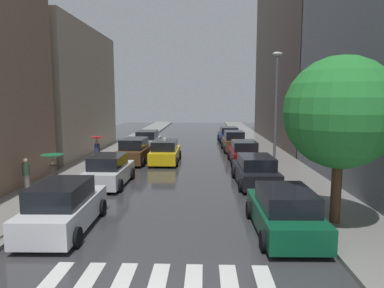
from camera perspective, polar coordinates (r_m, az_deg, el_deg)
ground_plane at (r=30.41m, az=-0.16°, el=-1.20°), size 28.00×72.00×0.04m
sidewalk_left at (r=31.32m, az=-12.13°, el=-0.93°), size 3.00×72.00×0.15m
sidewalk_right at (r=30.84m, az=12.00°, el=-1.06°), size 3.00×72.00×0.15m
crosswalk_stripes at (r=9.27m, az=-5.80°, el=-22.15°), size 5.85×2.20×0.01m
building_left_mid at (r=31.06m, az=-21.22°, el=8.06°), size 6.00×13.46×10.31m
building_right_mid at (r=38.50m, az=17.74°, el=18.33°), size 6.00×21.34×24.07m
parked_car_left_nearest at (r=13.04m, az=-20.45°, el=-9.82°), size 2.13×4.49×1.74m
parked_car_left_second at (r=18.89m, az=-13.52°, el=-4.36°), size 2.05×4.21×1.64m
parked_car_left_third at (r=25.17m, az=-9.42°, el=-1.19°), size 2.14×4.71×1.77m
parked_car_left_fourth at (r=31.15m, az=-7.32°, el=0.50°), size 2.09×4.74×1.75m
parked_car_right_nearest at (r=12.38m, az=15.01°, el=-10.81°), size 2.19×4.51×1.59m
parked_car_right_second at (r=18.81m, az=10.42°, el=-4.40°), size 2.26×4.62×1.58m
parked_car_right_third at (r=24.75m, az=8.54°, el=-1.46°), size 2.09×4.36×1.63m
parked_car_right_fourth at (r=30.55m, az=6.91°, el=0.39°), size 2.09×4.15×1.78m
parked_car_right_fifth at (r=36.69m, az=6.07°, el=1.48°), size 2.25×4.53×1.61m
taxi_midroad at (r=24.86m, az=-4.44°, el=-1.35°), size 2.07×4.65×1.81m
pedestrian_foreground at (r=24.42m, az=-15.40°, el=-0.10°), size 0.91×0.91×1.86m
pedestrian_near_tree at (r=16.98m, az=-21.98°, el=-3.33°), size 1.01×1.01×1.92m
pedestrian_by_kerb at (r=18.66m, az=-25.69°, el=-4.44°), size 0.36×0.36×1.57m
street_tree_right at (r=13.10m, az=23.30°, el=4.76°), size 3.93×3.93×5.93m
lamp_post_right at (r=21.91m, az=13.70°, el=6.55°), size 0.60×0.28×7.23m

